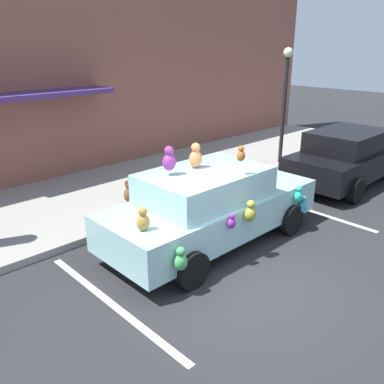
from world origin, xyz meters
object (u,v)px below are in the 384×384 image
Objects in this scene: plush_covered_car at (211,205)px; street_lamp_post at (285,93)px; parked_sedan_behind at (348,156)px; teddy_bear_on_sidewalk at (129,192)px.

plush_covered_car is 6.09m from street_lamp_post.
parked_sedan_behind is at bearing -1.39° from plush_covered_car.
teddy_bear_on_sidewalk is 0.16× the size of street_lamp_post.
teddy_bear_on_sidewalk is (-5.51, 2.75, -0.38)m from parked_sedan_behind.
plush_covered_car reaches higher than parked_sedan_behind.
teddy_bear_on_sidewalk is (-0.10, 2.62, -0.39)m from plush_covered_car.
teddy_bear_on_sidewalk is at bearing 175.31° from street_lamp_post.
street_lamp_post is at bearing 21.44° from plush_covered_car.
plush_covered_car is at bearing -87.82° from teddy_bear_on_sidewalk.
plush_covered_car is at bearing -158.56° from street_lamp_post.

